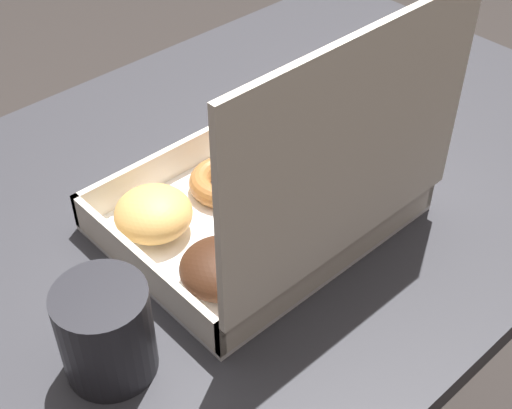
{
  "coord_description": "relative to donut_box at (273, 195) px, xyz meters",
  "views": [
    {
      "loc": [
        0.48,
        0.52,
        1.29
      ],
      "look_at": [
        0.06,
        0.05,
        0.75
      ],
      "focal_mm": 50.0,
      "sensor_mm": 36.0,
      "label": 1
    }
  ],
  "objects": [
    {
      "name": "donut_box",
      "position": [
        0.0,
        0.0,
        0.0
      ],
      "size": [
        0.33,
        0.27,
        0.3
      ],
      "color": "white",
      "rests_on": "dining_table"
    },
    {
      "name": "coffee_mug",
      "position": [
        0.25,
        0.04,
        0.0
      ],
      "size": [
        0.09,
        0.09,
        0.1
      ],
      "color": "#232328",
      "rests_on": "dining_table"
    },
    {
      "name": "dining_table",
      "position": [
        -0.06,
        -0.08,
        -0.17
      ],
      "size": [
        1.05,
        0.7,
        0.73
      ],
      "color": "#2D2D33",
      "rests_on": "ground_plane"
    }
  ]
}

